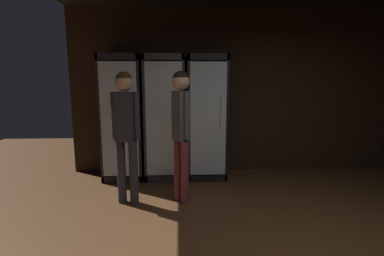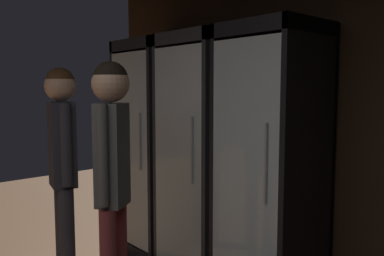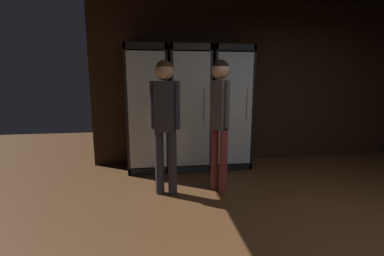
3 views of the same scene
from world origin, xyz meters
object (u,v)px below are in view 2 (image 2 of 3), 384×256
(cooler_left, at_px, (208,157))
(shopper_far, at_px, (112,166))
(cooler_center, at_px, (275,170))
(shopper_near, at_px, (62,156))
(cooler_far_left, at_px, (159,149))

(cooler_left, relative_size, shopper_far, 1.16)
(cooler_center, distance_m, shopper_far, 1.15)
(shopper_near, xyz_separation_m, shopper_far, (0.70, 0.01, 0.03))
(cooler_far_left, xyz_separation_m, cooler_center, (1.36, 0.00, -0.00))
(cooler_left, relative_size, cooler_center, 1.00)
(cooler_left, height_order, shopper_near, cooler_left)
(cooler_far_left, relative_size, shopper_near, 1.17)
(shopper_near, height_order, shopper_far, shopper_far)
(shopper_near, distance_m, shopper_far, 0.70)
(cooler_center, bearing_deg, cooler_left, 179.96)
(cooler_far_left, relative_size, cooler_left, 1.00)
(cooler_center, bearing_deg, shopper_near, -136.30)
(cooler_left, distance_m, shopper_far, 1.10)
(cooler_center, distance_m, shopper_near, 1.56)
(cooler_left, relative_size, shopper_near, 1.17)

